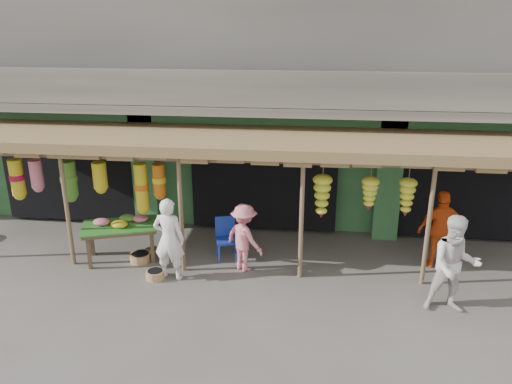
# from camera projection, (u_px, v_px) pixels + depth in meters

# --- Properties ---
(ground) EXTENTS (80.00, 80.00, 0.00)m
(ground) POSITION_uv_depth(u_px,v_px,m) (254.00, 269.00, 10.83)
(ground) COLOR #514C47
(ground) RESTS_ON ground
(building) EXTENTS (16.40, 6.80, 7.00)m
(building) POSITION_uv_depth(u_px,v_px,m) (274.00, 84.00, 14.27)
(building) COLOR gray
(building) RESTS_ON ground
(awning) EXTENTS (14.00, 2.70, 2.79)m
(awning) POSITION_uv_depth(u_px,v_px,m) (252.00, 145.00, 10.74)
(awning) COLOR brown
(awning) RESTS_ON ground
(flower_table) EXTENTS (1.84, 1.42, 0.97)m
(flower_table) POSITION_uv_depth(u_px,v_px,m) (121.00, 226.00, 11.08)
(flower_table) COLOR brown
(flower_table) RESTS_ON ground
(blue_chair) EXTENTS (0.57, 0.58, 0.95)m
(blue_chair) POSITION_uv_depth(u_px,v_px,m) (226.00, 235.00, 11.23)
(blue_chair) COLOR navy
(blue_chair) RESTS_ON ground
(basket_mid) EXTENTS (0.52, 0.52, 0.18)m
(basket_mid) POSITION_uv_depth(u_px,v_px,m) (140.00, 257.00, 11.18)
(basket_mid) COLOR #9E6B47
(basket_mid) RESTS_ON ground
(basket_right) EXTENTS (0.46, 0.46, 0.18)m
(basket_right) POSITION_uv_depth(u_px,v_px,m) (155.00, 275.00, 10.43)
(basket_right) COLOR olive
(basket_right) RESTS_ON ground
(person_front) EXTENTS (0.68, 0.48, 1.78)m
(person_front) POSITION_uv_depth(u_px,v_px,m) (169.00, 239.00, 10.19)
(person_front) COLOR white
(person_front) RESTS_ON ground
(person_right) EXTENTS (0.92, 0.72, 1.88)m
(person_right) POSITION_uv_depth(u_px,v_px,m) (454.00, 265.00, 9.01)
(person_right) COLOR silver
(person_right) RESTS_ON ground
(person_vendor) EXTENTS (1.08, 0.62, 1.74)m
(person_vendor) POSITION_uv_depth(u_px,v_px,m) (441.00, 229.00, 10.71)
(person_vendor) COLOR #DB4C14
(person_vendor) RESTS_ON ground
(person_shopper) EXTENTS (1.11, 1.02, 1.50)m
(person_shopper) POSITION_uv_depth(u_px,v_px,m) (244.00, 238.00, 10.60)
(person_shopper) COLOR #E87A82
(person_shopper) RESTS_ON ground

